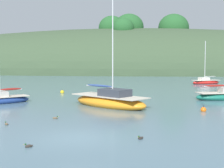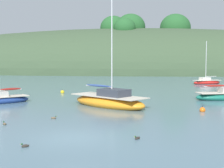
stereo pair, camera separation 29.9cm
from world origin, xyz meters
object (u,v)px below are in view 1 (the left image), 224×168
duck_lone_left (29,146)px  duck_lead (140,138)px  sailboat_teal_outer (206,82)px  duck_lone_right (6,124)px  duck_straggler (55,118)px  mooring_buoy_channel (62,92)px  sailboat_navy_dinghy (110,101)px  sailboat_grey_yawl (2,99)px  mooring_buoy_outer (203,110)px

duck_lone_left → duck_lead: (5.12, 2.00, 0.00)m
sailboat_teal_outer → duck_lone_right: (-18.18, -33.84, -0.26)m
duck_straggler → duck_lead: 7.73m
sailboat_teal_outer → duck_lead: (-10.00, -36.76, -0.26)m
sailboat_teal_outer → mooring_buoy_channel: sailboat_teal_outer is taller
duck_lone_left → sailboat_navy_dinghy: bearing=79.2°
sailboat_grey_yawl → duck_lead: (12.45, -12.48, -0.27)m
sailboat_teal_outer → duck_lone_right: sailboat_teal_outer is taller
sailboat_grey_yawl → duck_straggler: 9.91m
sailboat_grey_yawl → duck_straggler: bearing=-47.2°
sailboat_navy_dinghy → mooring_buoy_channel: (-6.42, 9.96, -0.33)m
sailboat_navy_dinghy → sailboat_grey_yawl: (-9.85, 1.22, -0.13)m
mooring_buoy_outer → mooring_buoy_channel: bearing=138.9°
sailboat_teal_outer → duck_lone_left: size_ratio=16.99×
mooring_buoy_outer → duck_lone_right: mooring_buoy_outer is taller
duck_lone_left → duck_lead: same height
sailboat_navy_dinghy → sailboat_grey_yawl: sailboat_navy_dinghy is taller
sailboat_navy_dinghy → sailboat_grey_yawl: size_ratio=1.60×
mooring_buoy_channel → duck_lead: size_ratio=1.40×
duck_lone_right → duck_lead: (8.18, -2.93, 0.00)m
mooring_buoy_outer → duck_lone_left: mooring_buoy_outer is taller
sailboat_navy_dinghy → duck_straggler: sailboat_navy_dinghy is taller
sailboat_grey_yawl → mooring_buoy_outer: 17.52m
duck_lead → sailboat_teal_outer: bearing=74.8°
duck_lone_right → duck_straggler: same height
duck_lone_right → sailboat_grey_yawl: bearing=114.1°
duck_lone_right → duck_lone_left: same height
mooring_buoy_channel → duck_straggler: size_ratio=1.27×
mooring_buoy_channel → duck_lone_left: 23.54m
sailboat_navy_dinghy → duck_straggler: 6.82m
mooring_buoy_outer → duck_lead: mooring_buoy_outer is taller
sailboat_teal_outer → mooring_buoy_outer: sailboat_teal_outer is taller
sailboat_teal_outer → duck_lead: 38.10m
mooring_buoy_channel → sailboat_teal_outer: bearing=39.3°
duck_lone_left → mooring_buoy_channel: bearing=99.5°
mooring_buoy_channel → duck_lone_right: mooring_buoy_channel is taller
mooring_buoy_outer → duck_straggler: size_ratio=1.27×
mooring_buoy_channel → duck_straggler: bearing=-78.3°
sailboat_navy_dinghy → duck_lead: sailboat_navy_dinghy is taller
sailboat_navy_dinghy → duck_lone_left: bearing=-100.8°
duck_lone_left → duck_straggler: (-0.60, 7.21, 0.00)m
duck_lone_right → duck_straggler: 3.36m
sailboat_grey_yawl → duck_lone_right: 10.47m
mooring_buoy_channel → sailboat_navy_dinghy: bearing=-57.2°
sailboat_grey_yawl → duck_lone_right: bearing=-65.9°
mooring_buoy_channel → duck_lone_right: (0.84, -18.29, -0.07)m
duck_lone_right → duck_lone_left: size_ratio=0.93×
sailboat_navy_dinghy → duck_lone_right: 10.04m
mooring_buoy_outer → duck_straggler: bearing=-159.1°
sailboat_navy_dinghy → duck_lone_left: size_ratio=24.85×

